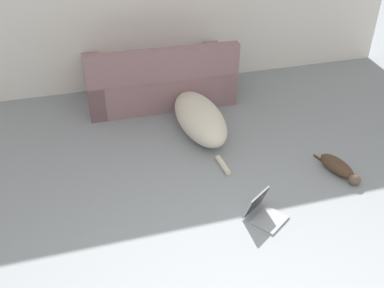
{
  "coord_description": "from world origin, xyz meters",
  "views": [
    {
      "loc": [
        -0.83,
        -1.23,
        2.62
      ],
      "look_at": [
        0.08,
        1.9,
        0.51
      ],
      "focal_mm": 40.0,
      "sensor_mm": 36.0,
      "label": 1
    }
  ],
  "objects_px": {
    "dog": "(199,117)",
    "laptop_open": "(262,210)",
    "couch": "(160,81)",
    "cat": "(339,167)"
  },
  "relations": [
    {
      "from": "cat",
      "to": "couch",
      "type": "bearing_deg",
      "value": -159.35
    },
    {
      "from": "couch",
      "to": "dog",
      "type": "bearing_deg",
      "value": 106.64
    },
    {
      "from": "couch",
      "to": "cat",
      "type": "relative_size",
      "value": 3.04
    },
    {
      "from": "couch",
      "to": "laptop_open",
      "type": "relative_size",
      "value": 4.47
    },
    {
      "from": "dog",
      "to": "cat",
      "type": "bearing_deg",
      "value": -138.82
    },
    {
      "from": "couch",
      "to": "cat",
      "type": "xyz_separation_m",
      "value": [
        1.38,
        -2.11,
        -0.2
      ]
    },
    {
      "from": "dog",
      "to": "laptop_open",
      "type": "relative_size",
      "value": 3.92
    },
    {
      "from": "couch",
      "to": "cat",
      "type": "distance_m",
      "value": 2.53
    },
    {
      "from": "laptop_open",
      "to": "couch",
      "type": "bearing_deg",
      "value": 64.5
    },
    {
      "from": "cat",
      "to": "laptop_open",
      "type": "xyz_separation_m",
      "value": [
        -1.02,
        -0.38,
        0.01
      ]
    }
  ]
}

